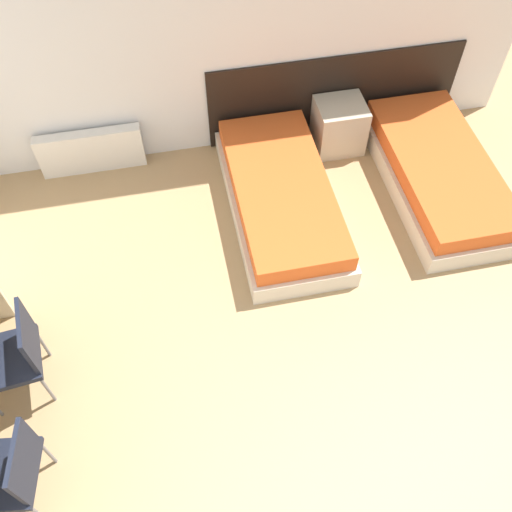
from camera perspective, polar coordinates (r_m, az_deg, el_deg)
name	(u,v)px	position (r m, az deg, el deg)	size (l,w,h in m)	color
wall_back	(211,26)	(5.38, -4.52, 21.93)	(6.09, 0.05, 2.70)	white
headboard_panel	(334,95)	(6.10, 7.81, 15.66)	(2.61, 0.03, 0.91)	black
bed_near_window	(281,198)	(5.38, 2.54, 5.86)	(0.94, 1.99, 0.39)	beige
bed_near_door	(438,173)	(5.87, 17.78, 7.90)	(0.94, 1.99, 0.39)	beige
nightstand	(339,126)	(6.04, 8.29, 12.76)	(0.49, 0.44, 0.52)	beige
radiator	(91,151)	(5.97, -16.16, 10.04)	(1.03, 0.12, 0.46)	silver
chair_near_laptop	(15,353)	(4.47, -23.00, -8.95)	(0.50, 0.50, 0.86)	black
chair_near_notebook	(9,471)	(4.13, -23.49, -19.15)	(0.51, 0.51, 0.86)	black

